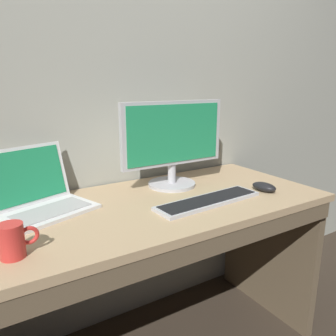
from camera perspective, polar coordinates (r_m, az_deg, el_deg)
The scene contains 7 objects.
back_wall at distance 1.68m, azimuth -9.85°, elevation 22.90°, with size 4.29×0.04×3.05m, color #9EA093.
desk at distance 1.49m, azimuth -2.45°, elevation -14.31°, with size 1.53×0.69×0.78m.
laptop_white at distance 1.39m, azimuth -20.77°, elevation -5.07°, with size 0.40×0.37×0.25m.
external_monitor at distance 1.57m, azimuth 0.91°, elevation 4.44°, with size 0.54×0.23×0.41m.
wired_keyboard at distance 1.41m, azimuth 7.02°, elevation -5.63°, with size 0.50×0.16×0.02m.
computer_mouse at distance 1.61m, azimuth 16.25°, elevation -3.15°, with size 0.07×0.12×0.04m, color black.
coffee_mug at distance 1.07m, azimuth -25.22°, elevation -11.26°, with size 0.11×0.07×0.10m.
Camera 1 is at (-0.63, -1.16, 1.27)m, focal length 35.30 mm.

